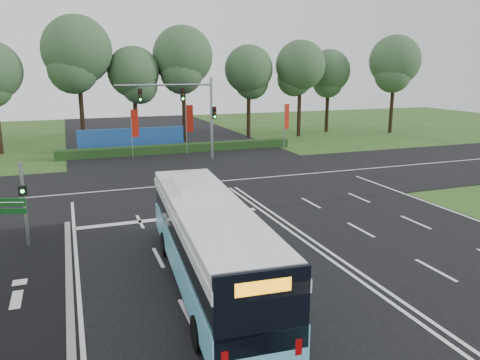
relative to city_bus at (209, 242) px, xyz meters
The scene contains 13 objects.
ground 6.47m from the city_bus, 31.06° to the left, with size 120.00×120.00×0.00m, color #2E531B.
road_main 6.46m from the city_bus, 31.06° to the left, with size 20.00×120.00×0.04m, color black.
road_cross 16.22m from the city_bus, 70.66° to the left, with size 120.00×14.00×0.05m, color black.
kerb_strip 5.04m from the city_bus, behind, with size 0.25×18.00×0.12m, color gray.
city_bus is the anchor object (origin of this frame).
pedestrian_signal 9.09m from the city_bus, 134.61° to the left, with size 0.36×0.43×3.81m.
banner_flag_left 25.83m from the city_bus, 87.73° to the left, with size 0.65×0.07×4.40m.
banner_flag_mid 27.35m from the city_bus, 77.17° to the left, with size 0.64×0.29×4.61m.
banner_flag_right 30.17m from the city_bus, 59.07° to the left, with size 0.63×0.29×4.51m.
traffic_light_gantry 24.54m from the city_bus, 76.83° to the left, with size 8.41×0.28×7.00m.
hedge 28.26m from the city_bus, 79.09° to the left, with size 22.00×1.20×0.80m, color #163513.
blue_hoarding 30.25m from the city_bus, 87.46° to the left, with size 10.00×0.30×2.20m, color #1B4A96.
eucalyptus_row 35.67m from the city_bus, 77.83° to the left, with size 55.47×9.40×12.74m.
Camera 1 is at (-9.71, -18.19, 7.67)m, focal length 35.00 mm.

